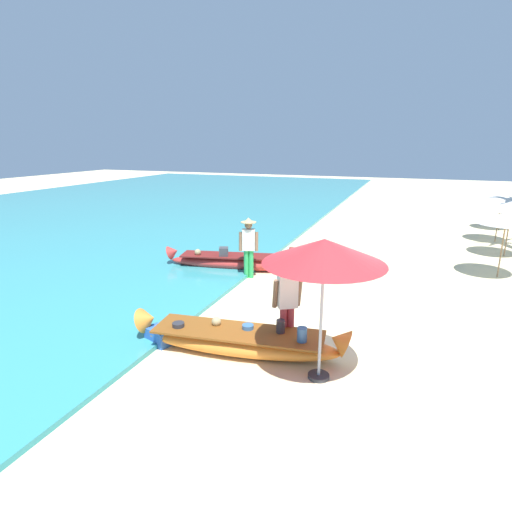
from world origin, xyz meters
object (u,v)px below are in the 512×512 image
Objects in this scene: boat_red_midground at (243,262)px; person_tourist_customer at (287,301)px; person_vendor_hatted at (249,244)px; patio_umbrella_large at (324,252)px; boat_orange_foreground at (239,340)px; cooler_box at (159,336)px.

boat_red_midground is 5.16m from person_tourist_customer.
person_vendor_hatted is 5.58m from patio_umbrella_large.
boat_red_midground is at bearing 124.37° from patio_umbrella_large.
boat_red_midground is at bearing 111.75° from boat_orange_foreground.
boat_orange_foreground is 0.85× the size of boat_red_midground.
patio_umbrella_large is (3.53, -5.17, 1.93)m from boat_red_midground.
boat_orange_foreground is at bearing -70.45° from person_vendor_hatted.
patio_umbrella_large is 4.47× the size of cooler_box.
person_vendor_hatted is 4.31m from person_tourist_customer.
boat_red_midground is 2.03× the size of patio_umbrella_large.
boat_red_midground reaches higher than boat_orange_foreground.
person_vendor_hatted is at bearing -56.08° from boat_red_midground.
boat_red_midground is (-1.93, 4.85, 0.00)m from boat_orange_foreground.
boat_orange_foreground is 4.50m from person_vendor_hatted.
boat_red_midground is 2.86× the size of person_tourist_customer.
person_tourist_customer is at bearing 33.53° from boat_orange_foreground.
boat_red_midground is at bearing 113.05° from cooler_box.
person_tourist_customer is at bearing -57.92° from boat_red_midground.
boat_red_midground is 6.55m from patio_umbrella_large.
boat_orange_foreground is at bearing -146.47° from person_tourist_customer.
boat_orange_foreground is 2.53m from patio_umbrella_large.
patio_umbrella_large reaches higher than person_vendor_hatted.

